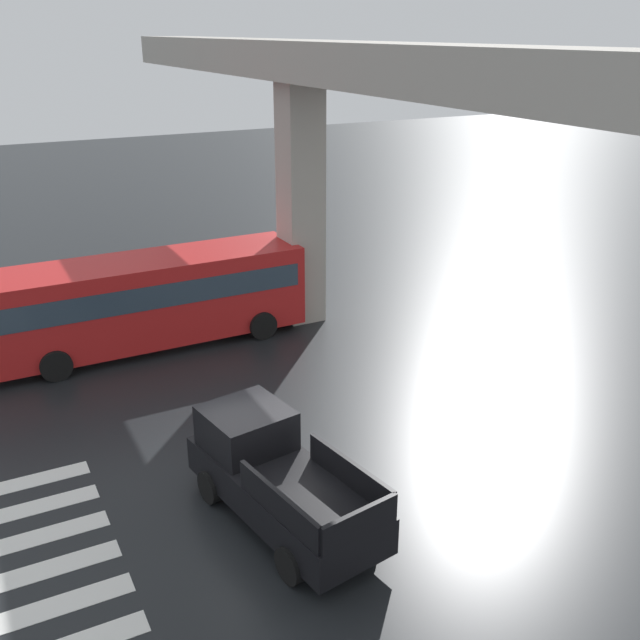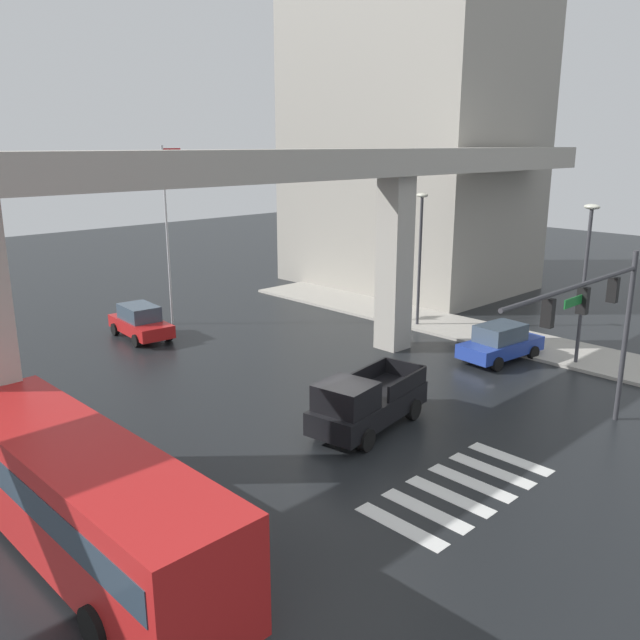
# 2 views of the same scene
# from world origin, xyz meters

# --- Properties ---
(ground_plane) EXTENTS (120.00, 120.00, 0.00)m
(ground_plane) POSITION_xyz_m (0.00, 0.00, 0.00)
(ground_plane) COLOR black
(crosswalk_stripes) EXTENTS (6.05, 2.80, 0.01)m
(crosswalk_stripes) POSITION_xyz_m (-0.00, -4.66, 0.01)
(crosswalk_stripes) COLOR silver
(crosswalk_stripes) RESTS_ON ground
(elevated_overpass) EXTENTS (49.17, 2.30, 9.52)m
(elevated_overpass) POSITION_xyz_m (0.00, 5.61, 8.10)
(elevated_overpass) COLOR #ADA89E
(elevated_overpass) RESTS_ON ground
(pickup_truck) EXTENTS (5.34, 2.71, 2.08)m
(pickup_truck) POSITION_xyz_m (1.01, 0.05, 0.99)
(pickup_truck) COLOR black
(pickup_truck) RESTS_ON ground
(city_bus) EXTENTS (2.90, 10.83, 2.99)m
(city_bus) POSITION_xyz_m (-9.25, -0.19, 1.72)
(city_bus) COLOR red
(city_bus) RESTS_ON ground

